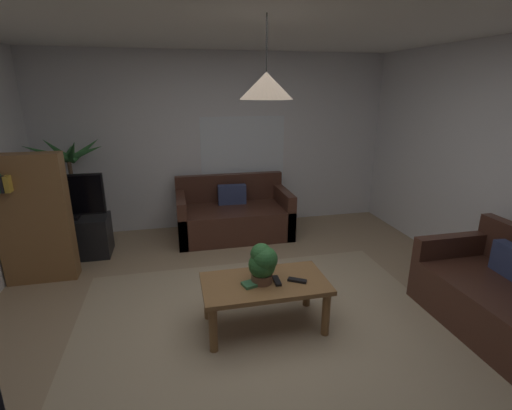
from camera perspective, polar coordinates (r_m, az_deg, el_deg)
The scene contains 17 objects.
floor at distance 3.46m, azimuth 1.16°, elevation -18.51°, with size 5.04×5.42×0.02m, color #9E8466.
rug at distance 3.30m, azimuth 2.04°, elevation -20.30°, with size 3.28×2.98×0.01m, color tan.
wall_back at distance 5.55m, azimuth -5.65°, elevation 9.57°, with size 5.16×0.06×2.52m, color silver.
ceiling at distance 2.84m, azimuth 1.51°, elevation 27.78°, with size 5.04×5.42×0.02m, color white.
window_pane at distance 5.59m, azimuth -2.00°, elevation 8.14°, with size 1.25×0.01×1.04m, color white.
couch_under_window at distance 5.29m, azimuth -3.48°, elevation -1.79°, with size 1.57×0.85×0.82m.
couch_right_side at distance 3.91m, azimuth 34.43°, elevation -12.41°, with size 0.85×1.46×0.82m.
coffee_table at distance 3.28m, azimuth 1.35°, elevation -12.79°, with size 1.07×0.58×0.44m.
book_on_table_0 at distance 3.18m, azimuth -0.78°, elevation -12.05°, with size 0.14×0.11×0.03m, color #387247.
remote_on_table_0 at distance 3.24m, azimuth 3.19°, elevation -11.50°, with size 0.05×0.16×0.02m, color black.
remote_on_table_1 at distance 3.25m, azimuth 6.35°, elevation -11.44°, with size 0.05×0.16×0.02m, color black.
potted_plant_on_table at distance 3.15m, azimuth 1.05°, elevation -8.75°, with size 0.24×0.24×0.35m.
tv_stand at distance 5.16m, azimuth -26.42°, elevation -4.49°, with size 0.90×0.44×0.50m, color black.
tv at distance 4.98m, azimuth -27.30°, elevation 1.13°, with size 0.89×0.16×0.55m.
potted_palm_corner at distance 5.41m, azimuth -26.16°, elevation 1.56°, with size 0.91×0.73×1.47m.
bookshelf_corner at distance 4.56m, azimuth -30.99°, elevation -1.80°, with size 0.70×0.31×1.40m.
pendant_lamp at distance 2.83m, azimuth 1.61°, elevation 17.87°, with size 0.40×0.40×0.57m.
Camera 1 is at (-0.68, -2.71, 2.03)m, focal length 26.02 mm.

